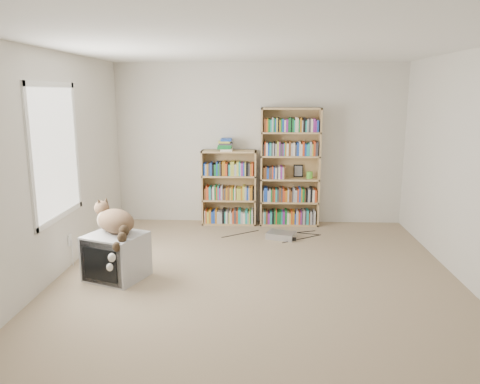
{
  "coord_description": "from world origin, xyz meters",
  "views": [
    {
      "loc": [
        0.04,
        -4.84,
        2.04
      ],
      "look_at": [
        -0.23,
        1.0,
        0.8
      ],
      "focal_mm": 35.0,
      "sensor_mm": 36.0,
      "label": 1
    }
  ],
  "objects_px": {
    "bookcase_short": "(229,190)",
    "dvd_player": "(281,235)",
    "cat": "(115,226)",
    "bookcase_tall": "(290,170)",
    "crt_tv": "(117,256)"
  },
  "relations": [
    {
      "from": "bookcase_tall",
      "to": "bookcase_short",
      "type": "bearing_deg",
      "value": 179.96
    },
    {
      "from": "bookcase_tall",
      "to": "crt_tv",
      "type": "bearing_deg",
      "value": -131.5
    },
    {
      "from": "crt_tv",
      "to": "dvd_player",
      "type": "xyz_separation_m",
      "value": [
        1.9,
        1.55,
        -0.21
      ]
    },
    {
      "from": "bookcase_short",
      "to": "dvd_player",
      "type": "distance_m",
      "value": 1.21
    },
    {
      "from": "bookcase_short",
      "to": "dvd_player",
      "type": "bearing_deg",
      "value": -43.64
    },
    {
      "from": "crt_tv",
      "to": "cat",
      "type": "bearing_deg",
      "value": -37.48
    },
    {
      "from": "cat",
      "to": "bookcase_tall",
      "type": "distance_m",
      "value": 3.1
    },
    {
      "from": "crt_tv",
      "to": "bookcase_short",
      "type": "relative_size",
      "value": 0.63
    },
    {
      "from": "cat",
      "to": "bookcase_tall",
      "type": "xyz_separation_m",
      "value": [
        2.04,
        2.32,
        0.26
      ]
    },
    {
      "from": "crt_tv",
      "to": "bookcase_tall",
      "type": "bearing_deg",
      "value": 69.91
    },
    {
      "from": "crt_tv",
      "to": "cat",
      "type": "height_order",
      "value": "cat"
    },
    {
      "from": "cat",
      "to": "bookcase_tall",
      "type": "height_order",
      "value": "bookcase_tall"
    },
    {
      "from": "bookcase_short",
      "to": "bookcase_tall",
      "type": "bearing_deg",
      "value": -0.04
    },
    {
      "from": "bookcase_short",
      "to": "cat",
      "type": "bearing_deg",
      "value": -115.24
    },
    {
      "from": "cat",
      "to": "dvd_player",
      "type": "relative_size",
      "value": 2.08
    }
  ]
}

